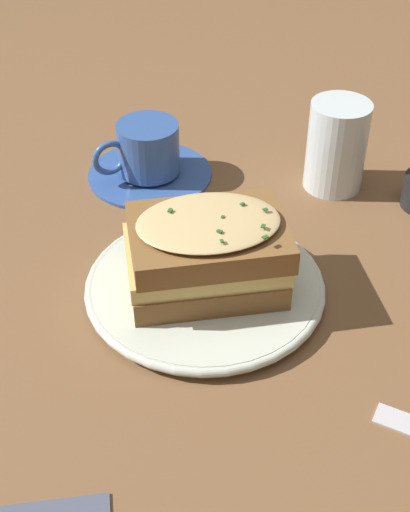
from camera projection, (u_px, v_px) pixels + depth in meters
name	position (u px, v px, depth m)	size (l,w,h in m)	color
ground_plane	(236.00, 304.00, 0.71)	(2.40, 2.40, 0.00)	brown
dinner_plate	(205.00, 287.00, 0.72)	(0.24, 0.24, 0.02)	silver
sandwich	(206.00, 252.00, 0.69)	(0.17, 0.14, 0.08)	brown
teacup_with_saucer	(148.00, 156.00, 0.88)	(0.16, 0.16, 0.07)	#33569E
water_glass	(337.00, 146.00, 0.85)	(0.07, 0.07, 0.11)	silver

